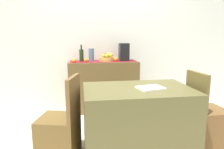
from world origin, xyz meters
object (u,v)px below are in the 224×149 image
(wine_bottle, at_px, (81,55))
(dining_table, at_px, (137,120))
(fruit_bowl, at_px, (106,59))
(coffee_maker, at_px, (124,52))
(sideboard_console, at_px, (103,86))
(open_book, at_px, (150,88))
(chair_near_window, at_px, (60,133))
(chair_by_corner, at_px, (206,123))
(ceramic_vase, at_px, (91,55))

(wine_bottle, height_order, dining_table, wine_bottle)
(fruit_bowl, relative_size, coffee_maker, 0.80)
(coffee_maker, bearing_deg, dining_table, -95.23)
(sideboard_console, relative_size, dining_table, 1.00)
(wine_bottle, relative_size, coffee_maker, 0.93)
(sideboard_console, bearing_deg, open_book, -75.94)
(sideboard_console, xyz_separation_m, coffee_maker, (0.36, 0.00, 0.59))
(dining_table, distance_m, open_book, 0.40)
(open_book, relative_size, chair_near_window, 0.31)
(coffee_maker, bearing_deg, chair_by_corner, -62.09)
(wine_bottle, relative_size, ceramic_vase, 1.28)
(fruit_bowl, bearing_deg, coffee_maker, 0.00)
(ceramic_vase, bearing_deg, dining_table, -72.46)
(wine_bottle, distance_m, open_book, 1.63)
(fruit_bowl, height_order, dining_table, fruit_bowl)
(coffee_maker, bearing_deg, fruit_bowl, 180.00)
(ceramic_vase, distance_m, dining_table, 1.58)
(ceramic_vase, distance_m, chair_near_window, 1.62)
(dining_table, bearing_deg, chair_by_corner, -0.06)
(chair_near_window, bearing_deg, sideboard_console, 65.70)
(ceramic_vase, height_order, open_book, ceramic_vase)
(sideboard_console, distance_m, dining_table, 1.41)
(open_book, relative_size, chair_by_corner, 0.31)
(chair_near_window, bearing_deg, chair_by_corner, 0.10)
(chair_by_corner, bearing_deg, sideboard_console, 128.31)
(sideboard_console, xyz_separation_m, dining_table, (0.23, -1.39, -0.07))
(sideboard_console, bearing_deg, wine_bottle, -180.00)
(coffee_maker, bearing_deg, chair_near_window, -125.43)
(dining_table, relative_size, chair_by_corner, 1.33)
(wine_bottle, relative_size, chair_by_corner, 0.32)
(ceramic_vase, height_order, chair_by_corner, ceramic_vase)
(open_book, bearing_deg, fruit_bowl, 88.32)
(sideboard_console, relative_size, wine_bottle, 4.16)
(dining_table, height_order, chair_by_corner, chair_by_corner)
(coffee_maker, distance_m, chair_near_window, 1.87)
(coffee_maker, xyz_separation_m, dining_table, (-0.13, -1.39, -0.66))
(fruit_bowl, relative_size, dining_table, 0.21)
(ceramic_vase, bearing_deg, fruit_bowl, 0.00)
(sideboard_console, height_order, chair_by_corner, chair_by_corner)
(coffee_maker, xyz_separation_m, chair_by_corner, (0.73, -1.39, -0.76))
(sideboard_console, relative_size, fruit_bowl, 4.84)
(dining_table, height_order, chair_near_window, chair_near_window)
(open_book, distance_m, chair_near_window, 1.10)
(chair_by_corner, bearing_deg, wine_bottle, 136.58)
(fruit_bowl, distance_m, open_book, 1.48)
(wine_bottle, distance_m, coffee_maker, 0.73)
(sideboard_console, relative_size, chair_by_corner, 1.33)
(chair_near_window, bearing_deg, ceramic_vase, 73.04)
(fruit_bowl, xyz_separation_m, dining_table, (0.18, -1.39, -0.54))
(wine_bottle, height_order, open_book, wine_bottle)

